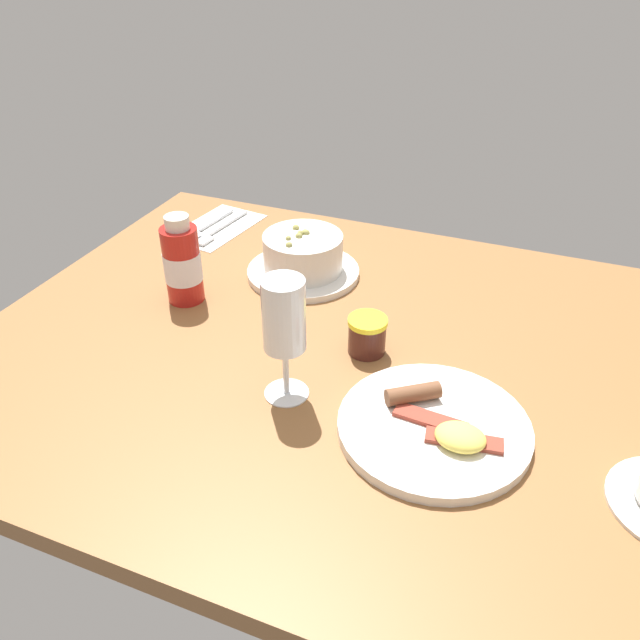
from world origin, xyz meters
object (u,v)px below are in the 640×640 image
at_px(jam_jar, 367,335).
at_px(sauce_bottle_red, 182,263).
at_px(cutlery_setting, 215,227).
at_px(porridge_bowl, 303,256).
at_px(breakfast_plate, 435,427).
at_px(wine_glass, 284,321).

relative_size(jam_jar, sauce_bottle_red, 0.39).
bearing_deg(cutlery_setting, porridge_bowl, 155.46).
xyz_separation_m(porridge_bowl, jam_jar, (-0.17, 0.17, -0.01)).
height_order(jam_jar, sauce_bottle_red, sauce_bottle_red).
height_order(porridge_bowl, sauce_bottle_red, sauce_bottle_red).
distance_m(porridge_bowl, breakfast_plate, 0.43).
xyz_separation_m(porridge_bowl, breakfast_plate, (-0.30, 0.30, -0.03)).
bearing_deg(wine_glass, breakfast_plate, -179.90).
bearing_deg(sauce_bottle_red, jam_jar, 174.94).
bearing_deg(wine_glass, sauce_bottle_red, -32.21).
xyz_separation_m(wine_glass, breakfast_plate, (-0.20, -0.00, -0.11)).
xyz_separation_m(cutlery_setting, sauce_bottle_red, (-0.09, 0.25, 0.06)).
bearing_deg(jam_jar, sauce_bottle_red, -5.06).
height_order(porridge_bowl, jam_jar, porridge_bowl).
bearing_deg(cutlery_setting, wine_glass, 129.77).
bearing_deg(jam_jar, wine_glass, 62.28).
xyz_separation_m(cutlery_setting, jam_jar, (-0.41, 0.28, 0.03)).
relative_size(sauce_bottle_red, breakfast_plate, 0.62).
height_order(jam_jar, breakfast_plate, jam_jar).
xyz_separation_m(cutlery_setting, wine_glass, (-0.34, 0.41, 0.11)).
height_order(cutlery_setting, wine_glass, wine_glass).
bearing_deg(porridge_bowl, cutlery_setting, -24.54).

